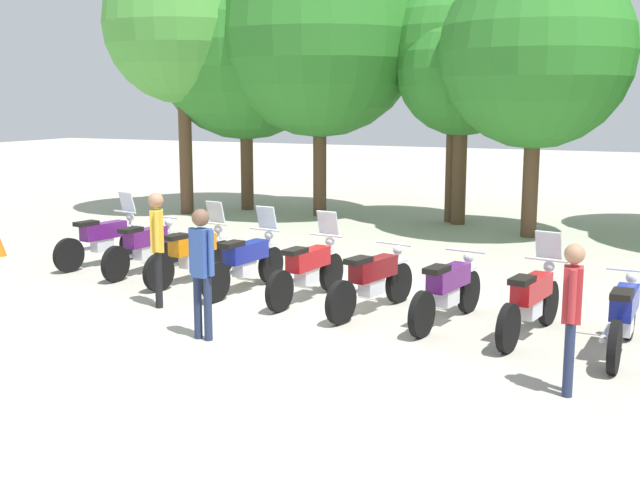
{
  "coord_description": "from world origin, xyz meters",
  "views": [
    {
      "loc": [
        5.28,
        -11.22,
        3.18
      ],
      "look_at": [
        0.0,
        0.5,
        0.9
      ],
      "focal_mm": 45.02,
      "sensor_mm": 36.0,
      "label": 1
    }
  ],
  "objects_px": {
    "tree_3": "(456,47)",
    "motorcycle_6": "(448,289)",
    "motorcycle_2": "(193,253)",
    "tree_0": "(182,25)",
    "motorcycle_5": "(372,280)",
    "motorcycle_7": "(531,300)",
    "motorcycle_1": "(145,246)",
    "tree_1": "(245,45)",
    "tree_2": "(320,33)",
    "motorcycle_3": "(246,261)",
    "person_0": "(572,307)",
    "person_1": "(157,240)",
    "tree_4": "(462,70)",
    "motorcycle_4": "(308,268)",
    "tree_5": "(536,52)",
    "person_2": "(202,263)",
    "motorcycle_0": "(104,238)",
    "motorcycle_8": "(624,315)"
  },
  "relations": [
    {
      "from": "tree_3",
      "to": "motorcycle_6",
      "type": "bearing_deg",
      "value": -75.26
    },
    {
      "from": "motorcycle_2",
      "to": "tree_0",
      "type": "relative_size",
      "value": 0.3
    },
    {
      "from": "motorcycle_5",
      "to": "motorcycle_7",
      "type": "xyz_separation_m",
      "value": [
        2.38,
        -0.31,
        0.01
      ]
    },
    {
      "from": "tree_0",
      "to": "motorcycle_1",
      "type": "bearing_deg",
      "value": -62.04
    },
    {
      "from": "tree_1",
      "to": "tree_2",
      "type": "relative_size",
      "value": 0.96
    },
    {
      "from": "motorcycle_3",
      "to": "motorcycle_7",
      "type": "bearing_deg",
      "value": -91.83
    },
    {
      "from": "motorcycle_2",
      "to": "person_0",
      "type": "relative_size",
      "value": 1.3
    },
    {
      "from": "motorcycle_2",
      "to": "motorcycle_6",
      "type": "xyz_separation_m",
      "value": [
        4.76,
        -0.74,
        -0.01
      ]
    },
    {
      "from": "motorcycle_2",
      "to": "tree_2",
      "type": "height_order",
      "value": "tree_2"
    },
    {
      "from": "person_0",
      "to": "person_1",
      "type": "relative_size",
      "value": 0.94
    },
    {
      "from": "person_1",
      "to": "tree_0",
      "type": "xyz_separation_m",
      "value": [
        -5.29,
        8.76,
        4.07
      ]
    },
    {
      "from": "motorcycle_5",
      "to": "tree_4",
      "type": "xyz_separation_m",
      "value": [
        -1.02,
        8.96,
        3.35
      ]
    },
    {
      "from": "tree_3",
      "to": "tree_4",
      "type": "height_order",
      "value": "tree_3"
    },
    {
      "from": "motorcycle_5",
      "to": "person_0",
      "type": "bearing_deg",
      "value": -112.96
    },
    {
      "from": "motorcycle_4",
      "to": "tree_5",
      "type": "bearing_deg",
      "value": -9.23
    },
    {
      "from": "person_1",
      "to": "person_0",
      "type": "bearing_deg",
      "value": -46.55
    },
    {
      "from": "motorcycle_1",
      "to": "person_1",
      "type": "height_order",
      "value": "person_1"
    },
    {
      "from": "person_1",
      "to": "person_2",
      "type": "distance_m",
      "value": 1.96
    },
    {
      "from": "motorcycle_0",
      "to": "tree_0",
      "type": "bearing_deg",
      "value": 31.92
    },
    {
      "from": "tree_3",
      "to": "motorcycle_7",
      "type": "bearing_deg",
      "value": -69.06
    },
    {
      "from": "person_1",
      "to": "tree_2",
      "type": "xyz_separation_m",
      "value": [
        -1.74,
        9.9,
        3.82
      ]
    },
    {
      "from": "person_0",
      "to": "person_1",
      "type": "xyz_separation_m",
      "value": [
        -6.26,
        1.27,
        0.08
      ]
    },
    {
      "from": "motorcycle_1",
      "to": "tree_0",
      "type": "distance_m",
      "value": 9.04
    },
    {
      "from": "tree_1",
      "to": "tree_4",
      "type": "bearing_deg",
      "value": -1.59
    },
    {
      "from": "motorcycle_4",
      "to": "motorcycle_6",
      "type": "distance_m",
      "value": 2.42
    },
    {
      "from": "motorcycle_0",
      "to": "tree_5",
      "type": "distance_m",
      "value": 10.25
    },
    {
      "from": "person_2",
      "to": "motorcycle_4",
      "type": "bearing_deg",
      "value": -2.58
    },
    {
      "from": "motorcycle_5",
      "to": "tree_3",
      "type": "relative_size",
      "value": 0.35
    },
    {
      "from": "tree_4",
      "to": "tree_5",
      "type": "height_order",
      "value": "tree_5"
    },
    {
      "from": "tree_0",
      "to": "tree_3",
      "type": "xyz_separation_m",
      "value": [
        7.12,
        1.55,
        -0.67
      ]
    },
    {
      "from": "person_2",
      "to": "tree_5",
      "type": "distance_m",
      "value": 10.76
    },
    {
      "from": "tree_3",
      "to": "tree_4",
      "type": "distance_m",
      "value": 0.73
    },
    {
      "from": "motorcycle_1",
      "to": "motorcycle_7",
      "type": "xyz_separation_m",
      "value": [
        7.15,
        -1.17,
        0.01
      ]
    },
    {
      "from": "person_1",
      "to": "motorcycle_0",
      "type": "bearing_deg",
      "value": 107.32
    },
    {
      "from": "motorcycle_7",
      "to": "person_0",
      "type": "xyz_separation_m",
      "value": [
        0.75,
        -1.99,
        0.45
      ]
    },
    {
      "from": "motorcycle_4",
      "to": "person_0",
      "type": "relative_size",
      "value": 1.31
    },
    {
      "from": "motorcycle_0",
      "to": "motorcycle_6",
      "type": "height_order",
      "value": "motorcycle_0"
    },
    {
      "from": "motorcycle_5",
      "to": "tree_1",
      "type": "bearing_deg",
      "value": 51.78
    },
    {
      "from": "motorcycle_1",
      "to": "tree_3",
      "type": "height_order",
      "value": "tree_3"
    },
    {
      "from": "motorcycle_1",
      "to": "tree_1",
      "type": "xyz_separation_m",
      "value": [
        -2.5,
        8.27,
        4.15
      ]
    },
    {
      "from": "motorcycle_1",
      "to": "motorcycle_2",
      "type": "xyz_separation_m",
      "value": [
        1.2,
        -0.26,
        0.01
      ]
    },
    {
      "from": "motorcycle_1",
      "to": "motorcycle_5",
      "type": "bearing_deg",
      "value": -96.77
    },
    {
      "from": "tree_3",
      "to": "tree_5",
      "type": "xyz_separation_m",
      "value": [
        2.25,
        -1.53,
        -0.25
      ]
    },
    {
      "from": "person_0",
      "to": "person_1",
      "type": "distance_m",
      "value": 6.39
    },
    {
      "from": "motorcycle_1",
      "to": "motorcycle_7",
      "type": "distance_m",
      "value": 7.24
    },
    {
      "from": "motorcycle_2",
      "to": "motorcycle_8",
      "type": "distance_m",
      "value": 7.24
    },
    {
      "from": "motorcycle_2",
      "to": "motorcycle_6",
      "type": "height_order",
      "value": "motorcycle_2"
    },
    {
      "from": "motorcycle_2",
      "to": "motorcycle_5",
      "type": "bearing_deg",
      "value": -89.22
    },
    {
      "from": "tree_3",
      "to": "tree_4",
      "type": "relative_size",
      "value": 1.12
    },
    {
      "from": "motorcycle_3",
      "to": "person_2",
      "type": "relative_size",
      "value": 1.24
    }
  ]
}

